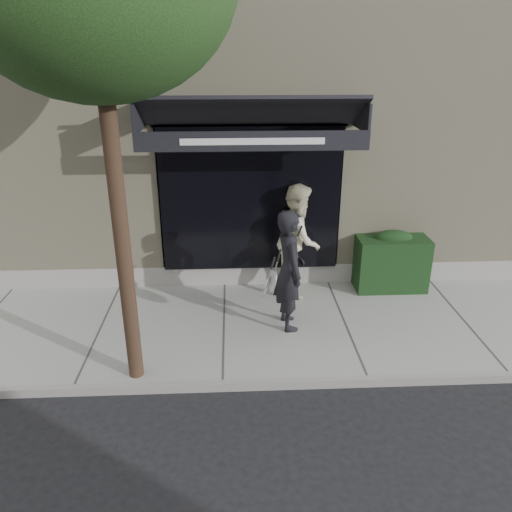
{
  "coord_description": "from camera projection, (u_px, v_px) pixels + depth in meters",
  "views": [
    {
      "loc": [
        -1.82,
        -7.15,
        4.31
      ],
      "look_at": [
        -1.44,
        0.6,
        1.08
      ],
      "focal_mm": 35.0,
      "sensor_mm": 36.0,
      "label": 1
    }
  ],
  "objects": [
    {
      "name": "ground",
      "position": [
        344.0,
        328.0,
        8.33
      ],
      "size": [
        80.0,
        80.0,
        0.0
      ],
      "primitive_type": "plane",
      "color": "black",
      "rests_on": "ground"
    },
    {
      "name": "hedge",
      "position": [
        391.0,
        261.0,
        9.28
      ],
      "size": [
        1.3,
        0.7,
        1.14
      ],
      "color": "black",
      "rests_on": "sidewalk"
    },
    {
      "name": "building_facade",
      "position": [
        307.0,
        120.0,
        11.85
      ],
      "size": [
        14.3,
        8.04,
        5.64
      ],
      "color": "#B9AF8D",
      "rests_on": "ground"
    },
    {
      "name": "pedestrian_front",
      "position": [
        289.0,
        270.0,
        7.8
      ],
      "size": [
        0.77,
        0.82,
        1.96
      ],
      "color": "black",
      "rests_on": "sidewalk"
    },
    {
      "name": "pedestrian_back",
      "position": [
        298.0,
        239.0,
        8.97
      ],
      "size": [
        0.88,
        1.07,
        2.03
      ],
      "color": "beige",
      "rests_on": "sidewalk"
    },
    {
      "name": "curb",
      "position": [
        368.0,
        381.0,
        6.87
      ],
      "size": [
        20.0,
        0.1,
        0.14
      ],
      "primitive_type": "cube",
      "color": "gray",
      "rests_on": "ground"
    },
    {
      "name": "sidewalk",
      "position": [
        344.0,
        324.0,
        8.31
      ],
      "size": [
        20.0,
        3.0,
        0.12
      ],
      "primitive_type": "cube",
      "color": "#989893",
      "rests_on": "ground"
    }
  ]
}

